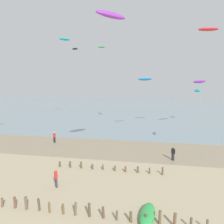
# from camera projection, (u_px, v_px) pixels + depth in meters

# --- Properties ---
(wet_sand_strip) EXTENTS (120.00, 8.24, 0.01)m
(wet_sand_strip) POSITION_uv_depth(u_px,v_px,m) (96.00, 148.00, 29.01)
(wet_sand_strip) COLOR gray
(wet_sand_strip) RESTS_ON ground
(sea) EXTENTS (160.00, 70.00, 0.10)m
(sea) POSITION_uv_depth(u_px,v_px,m) (125.00, 108.00, 67.05)
(sea) COLOR gray
(sea) RESTS_ON ground
(groyne_near) EXTENTS (15.08, 0.35, 1.03)m
(groyne_near) POSITION_uv_depth(u_px,v_px,m) (94.00, 212.00, 14.56)
(groyne_near) COLOR brown
(groyne_near) RESTS_ON ground
(groyne_mid) EXTENTS (11.38, 0.32, 0.80)m
(groyne_mid) POSITION_uv_depth(u_px,v_px,m) (107.00, 167.00, 21.96)
(groyne_mid) COLOR brown
(groyne_mid) RESTS_ON ground
(person_nearest_camera) EXTENTS (0.52, 0.36, 1.71)m
(person_nearest_camera) POSITION_uv_depth(u_px,v_px,m) (54.00, 137.00, 31.31)
(person_nearest_camera) COLOR #232328
(person_nearest_camera) RESTS_ON ground
(person_mid_beach) EXTENTS (0.41, 0.45, 1.71)m
(person_mid_beach) POSITION_uv_depth(u_px,v_px,m) (56.00, 178.00, 18.50)
(person_mid_beach) COLOR #383842
(person_mid_beach) RESTS_ON ground
(person_by_waterline) EXTENTS (0.43, 0.43, 1.71)m
(person_by_waterline) POSITION_uv_depth(u_px,v_px,m) (173.00, 153.00, 24.52)
(person_by_waterline) COLOR #232328
(person_by_waterline) RESTS_ON ground
(grounded_kite) EXTENTS (1.42, 2.96, 0.57)m
(grounded_kite) POSITION_uv_depth(u_px,v_px,m) (147.00, 215.00, 14.46)
(grounded_kite) COLOR green
(grounded_kite) RESTS_ON ground
(kite_aloft_2) EXTENTS (2.71, 2.07, 0.75)m
(kite_aloft_2) POSITION_uv_depth(u_px,v_px,m) (145.00, 79.00, 34.52)
(kite_aloft_2) COLOR #2384D1
(kite_aloft_3) EXTENTS (0.76, 2.11, 0.54)m
(kite_aloft_3) POSITION_uv_depth(u_px,v_px,m) (198.00, 91.00, 25.82)
(kite_aloft_3) COLOR #19B2B7
(kite_aloft_4) EXTENTS (2.01, 1.53, 0.55)m
(kite_aloft_4) POSITION_uv_depth(u_px,v_px,m) (75.00, 49.00, 49.45)
(kite_aloft_4) COLOR black
(kite_aloft_5) EXTENTS (1.86, 1.83, 0.50)m
(kite_aloft_5) POSITION_uv_depth(u_px,v_px,m) (101.00, 47.00, 49.36)
(kite_aloft_5) COLOR green
(kite_aloft_6) EXTENTS (2.26, 2.63, 0.66)m
(kite_aloft_6) POSITION_uv_depth(u_px,v_px,m) (65.00, 39.00, 42.54)
(kite_aloft_6) COLOR #19B2B7
(kite_aloft_7) EXTENTS (3.17, 3.33, 0.96)m
(kite_aloft_7) POSITION_uv_depth(u_px,v_px,m) (111.00, 15.00, 18.71)
(kite_aloft_7) COLOR purple
(kite_aloft_9) EXTENTS (3.23, 3.00, 0.83)m
(kite_aloft_9) POSITION_uv_depth(u_px,v_px,m) (200.00, 82.00, 37.32)
(kite_aloft_9) COLOR purple
(kite_aloft_11) EXTENTS (2.92, 1.18, 0.59)m
(kite_aloft_11) POSITION_uv_depth(u_px,v_px,m) (208.00, 29.00, 29.26)
(kite_aloft_11) COLOR red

